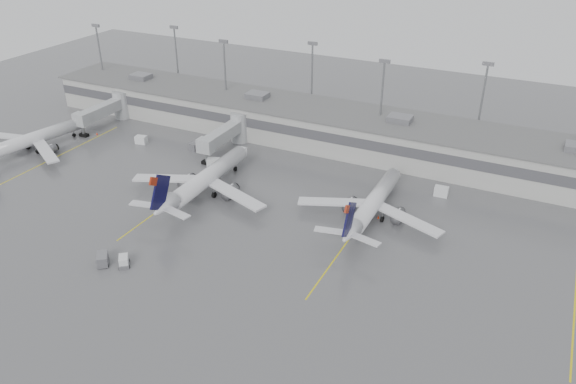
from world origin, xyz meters
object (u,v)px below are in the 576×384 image
at_px(jet_mid_right, 373,203).
at_px(baggage_tug, 124,262).
at_px(jet_mid_left, 205,179).
at_px(jet_far_left, 33,139).

height_order(jet_mid_right, baggage_tug, jet_mid_right).
relative_size(jet_mid_left, jet_mid_right, 1.09).
distance_m(jet_far_left, jet_mid_left, 46.16).
height_order(jet_mid_left, baggage_tug, jet_mid_left).
height_order(jet_far_left, jet_mid_right, jet_mid_right).
height_order(jet_far_left, baggage_tug, jet_far_left).
bearing_deg(baggage_tug, jet_mid_right, 6.44).
bearing_deg(jet_mid_right, baggage_tug, -134.08).
relative_size(jet_far_left, jet_mid_right, 0.97).
height_order(jet_mid_left, jet_mid_right, jet_mid_left).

